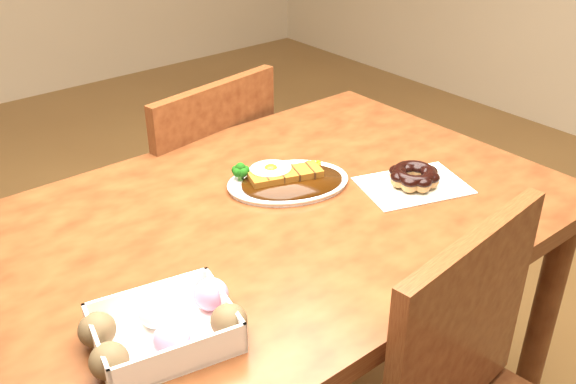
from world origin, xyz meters
TOP-DOWN VIEW (x-y plane):
  - table at (0.00, 0.00)m, footprint 1.20×0.80m
  - chair_far at (0.12, 0.54)m, footprint 0.48×0.48m
  - katsu_curry_plate at (0.09, 0.07)m, footprint 0.31×0.27m
  - donut_box at (-0.36, -0.19)m, footprint 0.24×0.19m
  - pon_de_ring at (0.30, -0.11)m, footprint 0.26×0.22m

SIDE VIEW (x-z plane):
  - chair_far at x=0.12m, z-range 0.04..0.91m
  - table at x=0.00m, z-range 0.28..1.03m
  - katsu_curry_plate at x=0.09m, z-range 0.74..0.79m
  - pon_de_ring at x=0.30m, z-range 0.75..0.79m
  - donut_box at x=-0.36m, z-range 0.75..0.81m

